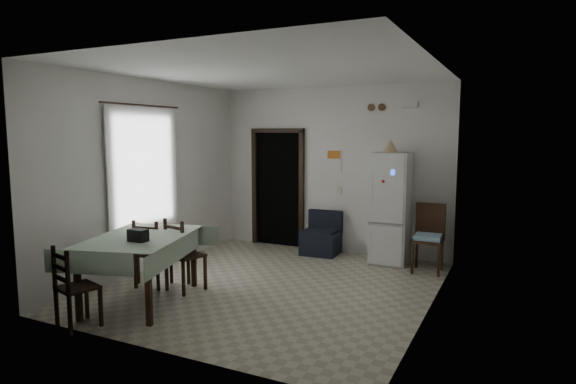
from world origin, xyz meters
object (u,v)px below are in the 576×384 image
at_px(navy_seat, 321,233).
at_px(dining_table, 142,269).
at_px(corner_chair, 428,239).
at_px(dining_chair_far_right, 186,254).
at_px(dining_chair_near_head, 78,286).
at_px(dining_chair_far_left, 153,252).
at_px(fridge, 391,208).

distance_m(navy_seat, dining_table, 3.38).
bearing_deg(corner_chair, dining_chair_far_right, -142.24).
bearing_deg(dining_chair_far_right, navy_seat, -94.53).
height_order(dining_table, dining_chair_far_right, dining_chair_far_right).
bearing_deg(dining_chair_near_head, dining_chair_far_left, -64.32).
relative_size(corner_chair, dining_chair_near_head, 1.14).
height_order(dining_table, dining_chair_near_head, dining_chair_near_head).
bearing_deg(dining_chair_near_head, dining_chair_far_right, -84.08).
relative_size(fridge, dining_chair_near_head, 1.98).
bearing_deg(corner_chair, navy_seat, 168.67).
bearing_deg(navy_seat, dining_table, -111.20).
distance_m(dining_table, dining_chair_far_left, 0.64).
bearing_deg(fridge, dining_table, -127.81).
height_order(navy_seat, dining_table, dining_table).
xyz_separation_m(navy_seat, dining_chair_near_head, (-1.17, -4.09, 0.08)).
bearing_deg(navy_seat, dining_chair_far_left, -120.36).
distance_m(navy_seat, dining_chair_far_left, 2.99).
bearing_deg(dining_chair_far_right, corner_chair, -125.97).
xyz_separation_m(corner_chair, dining_chair_far_left, (-3.27, -2.32, -0.04)).
relative_size(fridge, dining_chair_far_left, 1.91).
bearing_deg(dining_chair_far_left, dining_chair_far_right, 175.78).
xyz_separation_m(fridge, corner_chair, (0.66, -0.31, -0.38)).
height_order(fridge, dining_chair_far_left, fridge).
xyz_separation_m(dining_chair_far_left, dining_chair_near_head, (0.24, -1.46, -0.02)).
relative_size(dining_chair_far_left, dining_chair_near_head, 1.04).
distance_m(corner_chair, dining_chair_far_left, 4.01).
bearing_deg(dining_chair_near_head, navy_seat, -89.58).
bearing_deg(dining_table, fridge, 37.50).
height_order(corner_chair, dining_chair_near_head, corner_chair).
bearing_deg(fridge, dining_chair_far_left, -136.80).
relative_size(navy_seat, dining_chair_near_head, 0.82).
bearing_deg(dining_chair_far_left, dining_chair_near_head, 90.16).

